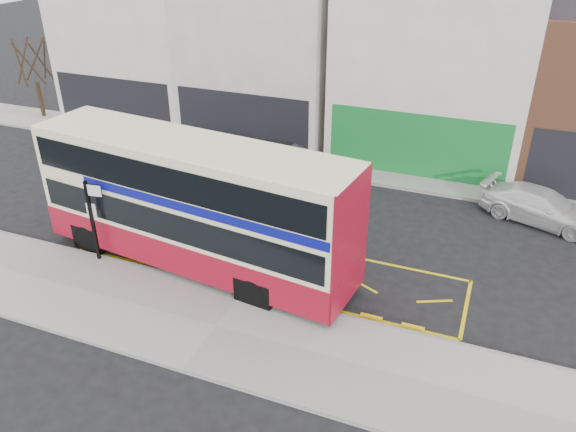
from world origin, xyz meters
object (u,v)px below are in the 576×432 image
at_px(bus_stop_post, 93,214).
at_px(car_grey, 289,164).
at_px(car_silver, 210,147).
at_px(double_decker_bus, 194,204).
at_px(street_tree_left, 30,50).
at_px(street_tree_right, 538,107).
at_px(car_white, 541,206).

xyz_separation_m(bus_stop_post, car_grey, (3.74, 9.25, -1.24)).
bearing_deg(car_silver, car_grey, -97.29).
relative_size(double_decker_bus, bus_stop_post, 3.86).
height_order(double_decker_bus, car_silver, double_decker_bus).
xyz_separation_m(car_grey, street_tree_left, (-17.43, 2.78, 3.35)).
bearing_deg(car_silver, street_tree_right, -79.27).
relative_size(car_silver, street_tree_right, 0.79).
distance_m(double_decker_bus, bus_stop_post, 3.63).
bearing_deg(car_grey, street_tree_right, -69.16).
relative_size(double_decker_bus, car_grey, 2.58).
bearing_deg(street_tree_left, double_decker_bus, -32.34).
xyz_separation_m(car_silver, street_tree_left, (-12.87, 2.17, 3.38)).
height_order(double_decker_bus, car_white, double_decker_bus).
bearing_deg(car_silver, double_decker_bus, -153.69).
bearing_deg(street_tree_left, car_grey, -9.06).
distance_m(bus_stop_post, car_grey, 10.06).
bearing_deg(bus_stop_post, double_decker_bus, 12.60).
xyz_separation_m(car_white, street_tree_left, (-28.51, 2.86, 3.43)).
height_order(bus_stop_post, street_tree_left, street_tree_left).
distance_m(car_silver, street_tree_left, 13.48).
distance_m(car_grey, street_tree_right, 11.26).
xyz_separation_m(bus_stop_post, street_tree_right, (14.06, 12.60, 1.78)).
relative_size(bus_stop_post, street_tree_right, 0.56).
distance_m(double_decker_bus, car_white, 14.03).
height_order(double_decker_bus, street_tree_right, street_tree_right).
bearing_deg(double_decker_bus, bus_stop_post, -153.59).
xyz_separation_m(bus_stop_post, car_white, (14.82, 9.17, -1.31)).
xyz_separation_m(double_decker_bus, car_white, (11.42, 7.96, -1.78)).
distance_m(car_grey, car_white, 11.07).
height_order(double_decker_bus, street_tree_left, street_tree_left).
bearing_deg(car_grey, bus_stop_post, 160.84).
bearing_deg(car_silver, street_tree_left, 80.72).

